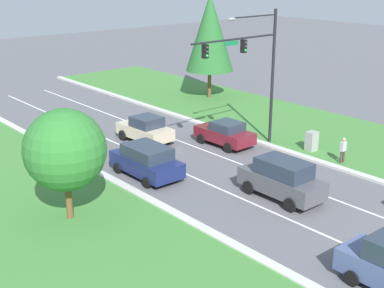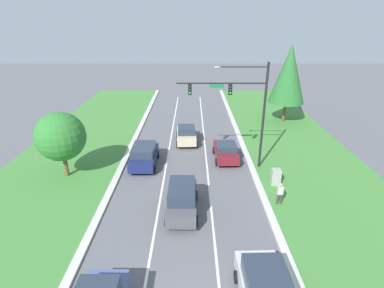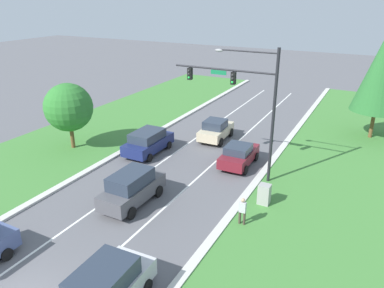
{
  "view_description": "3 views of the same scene",
  "coord_description": "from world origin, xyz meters",
  "px_view_note": "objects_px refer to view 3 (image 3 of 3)",
  "views": [
    {
      "loc": [
        -20.32,
        -7.63,
        11.57
      ],
      "look_at": [
        -1.85,
        14.03,
        2.01
      ],
      "focal_mm": 50.0,
      "sensor_mm": 36.0,
      "label": 1
    },
    {
      "loc": [
        0.49,
        -7.89,
        12.0
      ],
      "look_at": [
        0.45,
        15.71,
        2.06
      ],
      "focal_mm": 28.0,
      "sensor_mm": 36.0,
      "label": 2
    },
    {
      "loc": [
        12.18,
        -7.11,
        11.89
      ],
      "look_at": [
        0.68,
        15.0,
        1.87
      ],
      "focal_mm": 35.0,
      "sensor_mm": 36.0,
      "label": 3
    }
  ],
  "objects_px": {
    "pedestrian": "(242,210)",
    "utility_cabinet": "(264,195)",
    "silver_suv": "(105,288)",
    "burgundy_sedan": "(239,155)",
    "champagne_sedan": "(216,130)",
    "graphite_suv": "(132,188)",
    "traffic_signal_mast": "(246,95)",
    "oak_near_left_tree": "(69,107)",
    "conifer_near_right_tree": "(382,71)",
    "navy_suv": "(148,142)"
  },
  "relations": [
    {
      "from": "traffic_signal_mast",
      "to": "oak_near_left_tree",
      "type": "xyz_separation_m",
      "value": [
        -14.17,
        -1.63,
        -2.36
      ]
    },
    {
      "from": "traffic_signal_mast",
      "to": "conifer_near_right_tree",
      "type": "relative_size",
      "value": 0.96
    },
    {
      "from": "champagne_sedan",
      "to": "oak_near_left_tree",
      "type": "height_order",
      "value": "oak_near_left_tree"
    },
    {
      "from": "navy_suv",
      "to": "pedestrian",
      "type": "relative_size",
      "value": 2.76
    },
    {
      "from": "champagne_sedan",
      "to": "oak_near_left_tree",
      "type": "relative_size",
      "value": 0.78
    },
    {
      "from": "oak_near_left_tree",
      "to": "burgundy_sedan",
      "type": "bearing_deg",
      "value": 13.48
    },
    {
      "from": "utility_cabinet",
      "to": "burgundy_sedan",
      "type": "bearing_deg",
      "value": 126.37
    },
    {
      "from": "silver_suv",
      "to": "oak_near_left_tree",
      "type": "relative_size",
      "value": 0.84
    },
    {
      "from": "traffic_signal_mast",
      "to": "utility_cabinet",
      "type": "height_order",
      "value": "traffic_signal_mast"
    },
    {
      "from": "graphite_suv",
      "to": "pedestrian",
      "type": "xyz_separation_m",
      "value": [
        6.7,
        0.89,
        -0.14
      ]
    },
    {
      "from": "navy_suv",
      "to": "champagne_sedan",
      "type": "xyz_separation_m",
      "value": [
        3.61,
        5.14,
        -0.04
      ]
    },
    {
      "from": "pedestrian",
      "to": "champagne_sedan",
      "type": "bearing_deg",
      "value": -60.81
    },
    {
      "from": "traffic_signal_mast",
      "to": "utility_cabinet",
      "type": "relative_size",
      "value": 6.62
    },
    {
      "from": "navy_suv",
      "to": "conifer_near_right_tree",
      "type": "xyz_separation_m",
      "value": [
        15.6,
        11.84,
        4.98
      ]
    },
    {
      "from": "navy_suv",
      "to": "champagne_sedan",
      "type": "bearing_deg",
      "value": 54.77
    },
    {
      "from": "oak_near_left_tree",
      "to": "champagne_sedan",
      "type": "bearing_deg",
      "value": 36.84
    },
    {
      "from": "graphite_suv",
      "to": "oak_near_left_tree",
      "type": "relative_size",
      "value": 0.85
    },
    {
      "from": "silver_suv",
      "to": "conifer_near_right_tree",
      "type": "height_order",
      "value": "conifer_near_right_tree"
    },
    {
      "from": "traffic_signal_mast",
      "to": "oak_near_left_tree",
      "type": "bearing_deg",
      "value": -173.44
    },
    {
      "from": "silver_suv",
      "to": "graphite_suv",
      "type": "distance_m",
      "value": 8.16
    },
    {
      "from": "navy_suv",
      "to": "champagne_sedan",
      "type": "height_order",
      "value": "navy_suv"
    },
    {
      "from": "burgundy_sedan",
      "to": "utility_cabinet",
      "type": "height_order",
      "value": "burgundy_sedan"
    },
    {
      "from": "pedestrian",
      "to": "conifer_near_right_tree",
      "type": "xyz_separation_m",
      "value": [
        5.35,
        17.98,
        5.0
      ]
    },
    {
      "from": "utility_cabinet",
      "to": "pedestrian",
      "type": "relative_size",
      "value": 0.8
    },
    {
      "from": "champagne_sedan",
      "to": "navy_suv",
      "type": "bearing_deg",
      "value": -127.59
    },
    {
      "from": "utility_cabinet",
      "to": "silver_suv",
      "type": "bearing_deg",
      "value": -106.76
    },
    {
      "from": "champagne_sedan",
      "to": "pedestrian",
      "type": "bearing_deg",
      "value": -62.02
    },
    {
      "from": "burgundy_sedan",
      "to": "utility_cabinet",
      "type": "bearing_deg",
      "value": -54.98
    },
    {
      "from": "graphite_suv",
      "to": "pedestrian",
      "type": "relative_size",
      "value": 2.74
    },
    {
      "from": "utility_cabinet",
      "to": "pedestrian",
      "type": "bearing_deg",
      "value": -98.84
    },
    {
      "from": "silver_suv",
      "to": "pedestrian",
      "type": "xyz_separation_m",
      "value": [
        2.81,
        8.06,
        -0.06
      ]
    },
    {
      "from": "champagne_sedan",
      "to": "graphite_suv",
      "type": "bearing_deg",
      "value": -92.81
    },
    {
      "from": "navy_suv",
      "to": "burgundy_sedan",
      "type": "xyz_separation_m",
      "value": [
        7.28,
        1.1,
        -0.11
      ]
    },
    {
      "from": "champagne_sedan",
      "to": "utility_cabinet",
      "type": "xyz_separation_m",
      "value": [
        7.05,
        -8.62,
        -0.24
      ]
    },
    {
      "from": "traffic_signal_mast",
      "to": "conifer_near_right_tree",
      "type": "bearing_deg",
      "value": 58.75
    },
    {
      "from": "champagne_sedan",
      "to": "burgundy_sedan",
      "type": "xyz_separation_m",
      "value": [
        3.67,
        -4.04,
        -0.07
      ]
    },
    {
      "from": "conifer_near_right_tree",
      "to": "traffic_signal_mast",
      "type": "bearing_deg",
      "value": -121.25
    },
    {
      "from": "champagne_sedan",
      "to": "silver_suv",
      "type": "xyz_separation_m",
      "value": [
        3.82,
        -19.34,
        0.08
      ]
    },
    {
      "from": "champagne_sedan",
      "to": "conifer_near_right_tree",
      "type": "height_order",
      "value": "conifer_near_right_tree"
    },
    {
      "from": "navy_suv",
      "to": "graphite_suv",
      "type": "height_order",
      "value": "graphite_suv"
    },
    {
      "from": "navy_suv",
      "to": "pedestrian",
      "type": "bearing_deg",
      "value": -31.05
    },
    {
      "from": "oak_near_left_tree",
      "to": "conifer_near_right_tree",
      "type": "bearing_deg",
      "value": 32.78
    },
    {
      "from": "traffic_signal_mast",
      "to": "navy_suv",
      "type": "xyz_separation_m",
      "value": [
        -8.13,
        0.46,
        -4.91
      ]
    },
    {
      "from": "traffic_signal_mast",
      "to": "oak_near_left_tree",
      "type": "distance_m",
      "value": 14.45
    },
    {
      "from": "traffic_signal_mast",
      "to": "navy_suv",
      "type": "relative_size",
      "value": 1.92
    },
    {
      "from": "silver_suv",
      "to": "burgundy_sedan",
      "type": "bearing_deg",
      "value": 89.16
    },
    {
      "from": "navy_suv",
      "to": "utility_cabinet",
      "type": "xyz_separation_m",
      "value": [
        10.66,
        -3.48,
        -0.28
      ]
    },
    {
      "from": "traffic_signal_mast",
      "to": "pedestrian",
      "type": "relative_size",
      "value": 5.29
    },
    {
      "from": "silver_suv",
      "to": "burgundy_sedan",
      "type": "xyz_separation_m",
      "value": [
        -0.15,
        15.3,
        -0.15
      ]
    },
    {
      "from": "pedestrian",
      "to": "utility_cabinet",
      "type": "bearing_deg",
      "value": -100.11
    }
  ]
}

